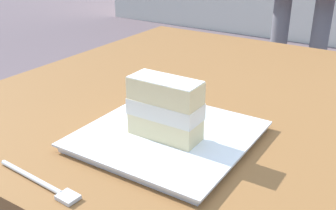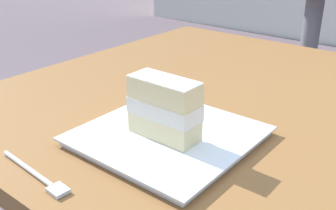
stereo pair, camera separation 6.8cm
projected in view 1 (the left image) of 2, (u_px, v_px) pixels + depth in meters
patio_table at (302, 148)px, 0.85m from camera, size 1.41×1.03×0.68m
dessert_plate at (168, 136)px, 0.71m from camera, size 0.28×0.28×0.02m
cake_slice at (165, 108)px, 0.67m from camera, size 0.13×0.06×0.11m
dessert_fork at (42, 183)px, 0.59m from camera, size 0.17×0.03×0.01m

